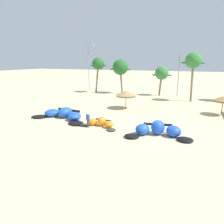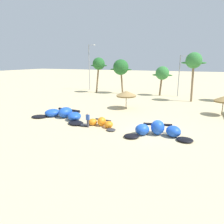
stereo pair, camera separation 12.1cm
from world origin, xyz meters
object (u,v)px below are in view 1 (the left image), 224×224
at_px(person_near_kites, 88,120).
at_px(palm_left, 120,67).
at_px(beach_umbrella_near_van, 126,94).
at_px(lamppost_west, 89,65).
at_px(kite_left_of_center, 158,130).
at_px(beach_umbrella_middle, 223,99).
at_px(kite_far_left, 63,114).
at_px(palm_left_of_gap, 162,73).
at_px(lamppost_west_center, 179,74).
at_px(palm_leftmost, 98,64).
at_px(kite_left, 101,123).
at_px(palm_center_left, 193,61).

distance_m(person_near_kites, palm_left, 24.70).
bearing_deg(beach_umbrella_near_van, lamppost_west, 133.17).
bearing_deg(lamppost_west, palm_left, -15.46).
height_order(kite_left_of_center, beach_umbrella_near_van, beach_umbrella_near_van).
height_order(kite_left_of_center, beach_umbrella_middle, beach_umbrella_middle).
bearing_deg(kite_far_left, palm_left, 91.23).
height_order(kite_left_of_center, lamppost_west, lamppost_west).
height_order(kite_far_left, palm_left_of_gap, palm_left_of_gap).
relative_size(palm_left_of_gap, lamppost_west_center, 0.74).
height_order(beach_umbrella_middle, lamppost_west, lamppost_west).
relative_size(palm_leftmost, palm_left, 1.05).
bearing_deg(palm_leftmost, beach_umbrella_near_van, -49.47).
relative_size(palm_leftmost, palm_left_of_gap, 1.30).
bearing_deg(kite_left, kite_left_of_center, -3.47).
distance_m(beach_umbrella_near_van, beach_umbrella_middle, 13.08).
distance_m(kite_left, beach_umbrella_near_van, 9.51).
height_order(kite_far_left, palm_leftmost, palm_leftmost).
bearing_deg(beach_umbrella_middle, palm_left, 147.03).
height_order(beach_umbrella_middle, person_near_kites, beach_umbrella_middle).
bearing_deg(person_near_kites, kite_left, 34.94).
height_order(palm_left, lamppost_west_center, lamppost_west_center).
bearing_deg(kite_left_of_center, palm_leftmost, 127.94).
bearing_deg(lamppost_west, beach_umbrella_near_van, -46.83).
xyz_separation_m(person_near_kites, lamppost_west, (-14.20, 26.18, 5.16)).
bearing_deg(kite_left, person_near_kites, -145.06).
bearing_deg(kite_left_of_center, kite_left, 176.53).
xyz_separation_m(kite_far_left, beach_umbrella_middle, (18.58, 9.36, 1.69)).
bearing_deg(palm_left_of_gap, kite_far_left, -110.56).
height_order(kite_left, kite_left_of_center, kite_left_of_center).
xyz_separation_m(beach_umbrella_middle, palm_left_of_gap, (-10.22, 12.92, 2.36)).
bearing_deg(palm_left_of_gap, kite_left, -96.20).
bearing_deg(lamppost_west_center, beach_umbrella_middle, -62.65).
xyz_separation_m(kite_left, person_near_kites, (-1.14, -0.79, 0.43)).
distance_m(palm_left_of_gap, palm_center_left, 7.72).
relative_size(kite_left, person_near_kites, 2.86).
relative_size(beach_umbrella_middle, lamppost_west_center, 0.32).
bearing_deg(kite_left, palm_center_left, 66.16).
bearing_deg(lamppost_west, kite_left_of_center, -49.94).
relative_size(beach_umbrella_near_van, person_near_kites, 1.90).
bearing_deg(person_near_kites, lamppost_west_center, 73.77).
xyz_separation_m(kite_left, palm_left, (-6.28, 22.88, 5.26)).
height_order(kite_far_left, kite_left_of_center, kite_left_of_center).
height_order(beach_umbrella_near_van, palm_left_of_gap, palm_left_of_gap).
bearing_deg(beach_umbrella_middle, palm_center_left, 116.92).
xyz_separation_m(kite_left, beach_umbrella_near_van, (-0.26, 9.31, 1.90)).
relative_size(kite_left, lamppost_west_center, 0.57).
height_order(palm_center_left, lamppost_west, lamppost_west).
xyz_separation_m(beach_umbrella_near_van, beach_umbrella_middle, (13.02, 1.22, -0.09)).
height_order(palm_leftmost, palm_center_left, palm_center_left).
distance_m(beach_umbrella_middle, palm_leftmost, 27.00).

